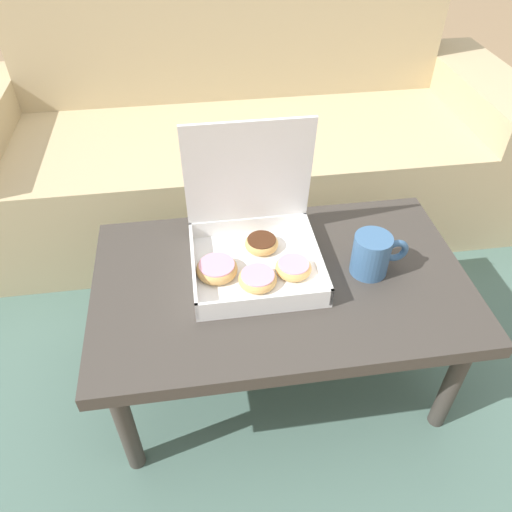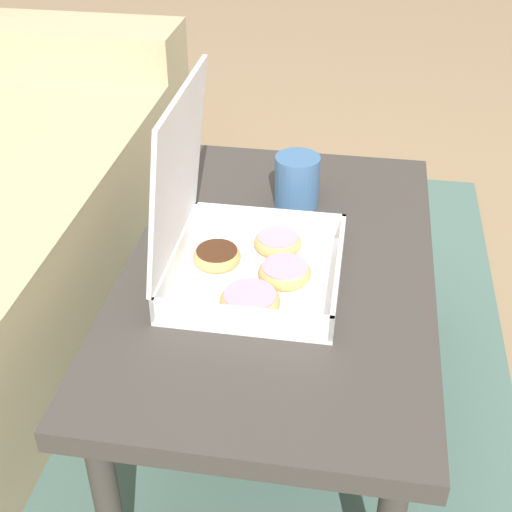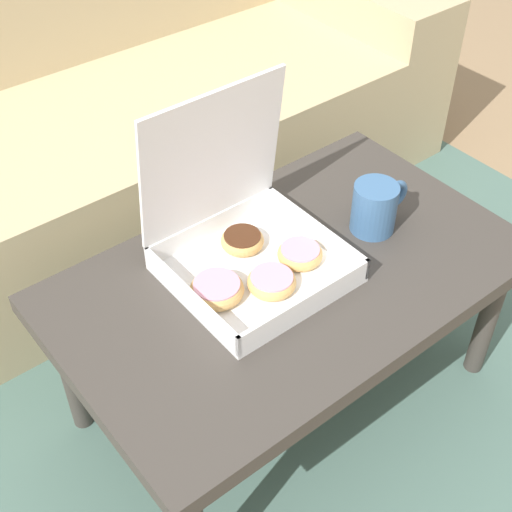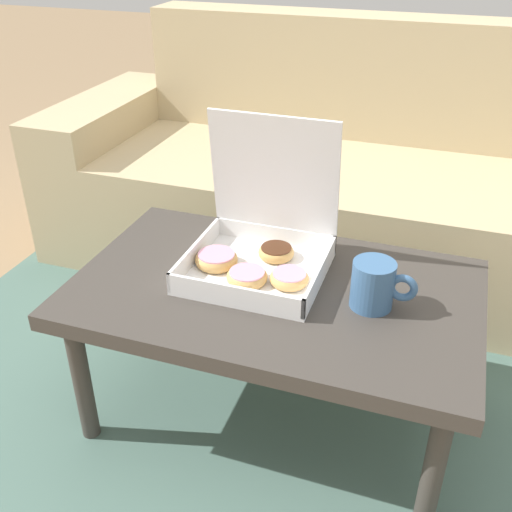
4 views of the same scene
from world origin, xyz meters
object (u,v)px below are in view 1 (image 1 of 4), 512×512
Objects in this scene: pastry_box at (253,245)px; couch at (240,145)px; coffee_mug at (373,254)px; coffee_table at (281,290)px.

couch is at bearing 85.72° from pastry_box.
pastry_box reaches higher than coffee_mug.
coffee_table is at bearing 178.79° from coffee_mug.
coffee_table is 2.63× the size of pastry_box.
pastry_box is (-0.06, 0.06, 0.11)m from coffee_table.
couch reaches higher than coffee_mug.
coffee_table is 6.56× the size of coffee_mug.
pastry_box is 0.30m from coffee_mug.
coffee_mug is at bearing -13.43° from pastry_box.
coffee_mug is (0.23, -0.00, 0.10)m from coffee_table.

